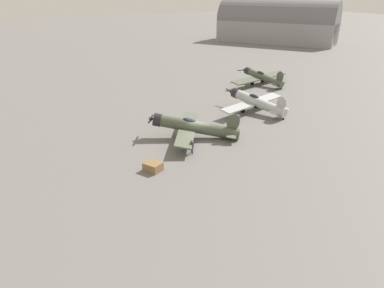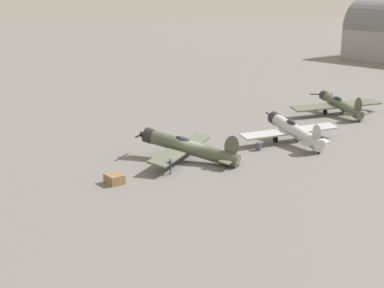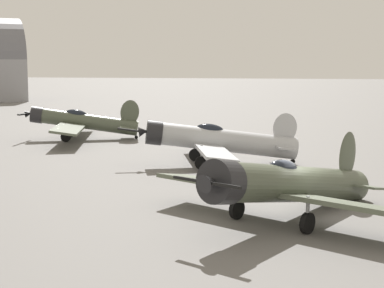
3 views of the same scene
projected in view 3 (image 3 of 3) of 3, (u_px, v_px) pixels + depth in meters
ground_plane at (296, 217)px, 25.26m from camera, size 400.00×400.00×0.00m
airplane_foreground at (290, 185)px, 24.69m from camera, size 10.88×10.35×3.39m
airplane_mid_apron at (216, 140)px, 37.75m from camera, size 10.71×12.16×3.21m
airplane_far_line at (80, 121)px, 50.12m from camera, size 9.03×13.59×3.25m
fuel_drum at (245, 172)px, 33.13m from camera, size 0.68×0.68×0.85m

